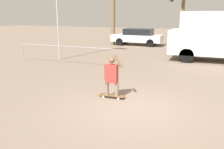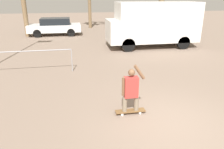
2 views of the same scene
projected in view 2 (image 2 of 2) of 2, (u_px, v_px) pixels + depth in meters
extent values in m
plane|color=gray|center=(171.00, 123.00, 6.16)|extent=(80.00, 80.00, 0.00)
cube|color=brown|center=(130.00, 111.00, 6.62)|extent=(0.91, 0.24, 0.02)
cylinder|color=white|center=(122.00, 115.00, 6.50)|extent=(0.08, 0.03, 0.08)
cylinder|color=white|center=(121.00, 111.00, 6.68)|extent=(0.08, 0.03, 0.08)
cylinder|color=white|center=(140.00, 113.00, 6.59)|extent=(0.08, 0.03, 0.08)
cylinder|color=white|center=(138.00, 110.00, 6.77)|extent=(0.08, 0.03, 0.08)
cylinder|color=gray|center=(125.00, 104.00, 6.51)|extent=(0.14, 0.14, 0.46)
cylinder|color=gray|center=(136.00, 103.00, 6.57)|extent=(0.14, 0.14, 0.46)
cube|color=#B23833|center=(131.00, 87.00, 6.35)|extent=(0.40, 0.22, 0.63)
sphere|color=brown|center=(132.00, 72.00, 6.19)|extent=(0.20, 0.20, 0.20)
cylinder|color=brown|center=(123.00, 87.00, 6.30)|extent=(0.09, 0.09, 0.56)
cylinder|color=brown|center=(139.00, 72.00, 6.23)|extent=(0.36, 0.09, 0.46)
cylinder|color=black|center=(128.00, 45.00, 13.70)|extent=(0.85, 0.28, 0.85)
cylinder|color=black|center=(121.00, 39.00, 15.55)|extent=(0.85, 0.28, 0.85)
cylinder|color=black|center=(183.00, 43.00, 14.32)|extent=(0.85, 0.28, 0.85)
cylinder|color=black|center=(170.00, 37.00, 16.18)|extent=(0.85, 0.28, 0.85)
cube|color=white|center=(123.00, 31.00, 14.36)|extent=(2.10, 2.29, 1.43)
cube|color=black|center=(117.00, 27.00, 14.19)|extent=(0.04, 1.95, 0.71)
cube|color=white|center=(167.00, 21.00, 14.68)|extent=(3.89, 2.29, 2.53)
cube|color=white|center=(129.00, 11.00, 13.98)|extent=(1.47, 2.11, 1.10)
cylinder|color=black|center=(37.00, 33.00, 18.21)|extent=(0.67, 0.22, 0.67)
cylinder|color=black|center=(40.00, 30.00, 19.73)|extent=(0.67, 0.22, 0.67)
cylinder|color=black|center=(71.00, 32.00, 18.68)|extent=(0.67, 0.22, 0.67)
cylinder|color=black|center=(71.00, 30.00, 20.19)|extent=(0.67, 0.22, 0.67)
cube|color=white|center=(55.00, 28.00, 19.10)|extent=(4.48, 1.87, 0.61)
cube|color=black|center=(55.00, 21.00, 18.92)|extent=(2.47, 1.64, 0.54)
cylinder|color=brown|center=(89.00, 2.00, 22.65)|extent=(0.33, 0.33, 5.21)
cylinder|color=#99999E|center=(5.00, 52.00, 9.46)|extent=(5.67, 0.05, 0.05)
cylinder|color=#99999E|center=(72.00, 60.00, 10.12)|extent=(0.04, 0.04, 1.05)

